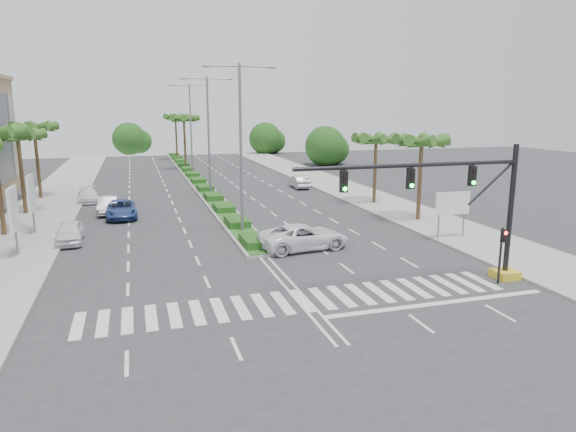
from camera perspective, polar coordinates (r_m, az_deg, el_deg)
name	(u,v)px	position (r m, az deg, el deg)	size (l,w,h in m)	color
ground	(303,301)	(24.81, 1.62, -9.38)	(160.00, 160.00, 0.00)	#333335
footpath_right	(390,206)	(48.42, 11.30, 1.07)	(6.00, 120.00, 0.15)	gray
footpath_left	(30,228)	(43.58, -26.77, -1.20)	(6.00, 120.00, 0.15)	gray
median	(194,178)	(67.91, -10.44, 4.20)	(2.20, 75.00, 0.20)	gray
median_grass	(194,177)	(67.89, -10.44, 4.30)	(1.80, 75.00, 0.04)	#2A541C
signal_gantry	(474,218)	(28.05, 19.95, -0.22)	(12.60, 1.20, 7.20)	gold
pedestrian_signal	(502,246)	(28.65, 22.69, -3.10)	(0.28, 0.36, 3.00)	black
direction_sign	(452,205)	(37.03, 17.80, 1.15)	(2.70, 0.11, 3.40)	slate
billboard_near	(13,210)	(35.20, -28.23, 0.60)	(0.18, 2.10, 4.35)	slate
billboard_far	(31,194)	(41.01, -26.64, 2.18)	(0.18, 2.10, 4.35)	slate
palm_left_far	(18,139)	(48.86, -27.82, 7.62)	(4.57, 4.68, 7.35)	brown
palm_left_end	(34,130)	(56.71, -26.36, 8.57)	(4.57, 4.68, 7.75)	brown
palm_right_near	(422,144)	(42.12, 14.64, 7.73)	(4.57, 4.68, 7.05)	brown
palm_right_far	(376,142)	(49.14, 9.75, 8.15)	(4.57, 4.68, 6.75)	brown
palm_median_a	(184,121)	(77.29, -11.49, 10.34)	(4.57, 4.68, 8.05)	brown
palm_median_b	(175,119)	(92.23, -12.40, 10.53)	(4.57, 4.68, 8.05)	brown
streetlight_near	(241,140)	(36.72, -5.27, 8.44)	(5.10, 0.25, 12.00)	slate
streetlight_mid	(208,130)	(52.48, -8.83, 9.39)	(5.10, 0.25, 12.00)	slate
streetlight_far	(191,125)	(68.35, -10.75, 9.89)	(5.10, 0.25, 12.00)	slate
car_parked_a	(69,232)	(37.84, -23.11, -1.69)	(1.72, 4.28, 1.46)	white
car_parked_b	(108,205)	(47.15, -19.36, 1.16)	(1.58, 4.52, 1.49)	#9D9DA1
car_parked_c	(121,209)	(44.93, -18.07, 0.72)	(2.44, 5.28, 1.47)	navy
car_parked_d	(88,195)	(53.75, -21.33, 2.19)	(1.87, 4.61, 1.34)	white
car_crossing	(304,237)	(33.30, 1.76, -2.32)	(2.72, 5.90, 1.64)	white
car_right	(299,182)	(58.88, 1.27, 3.84)	(1.52, 4.36, 1.44)	#B6B6BB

